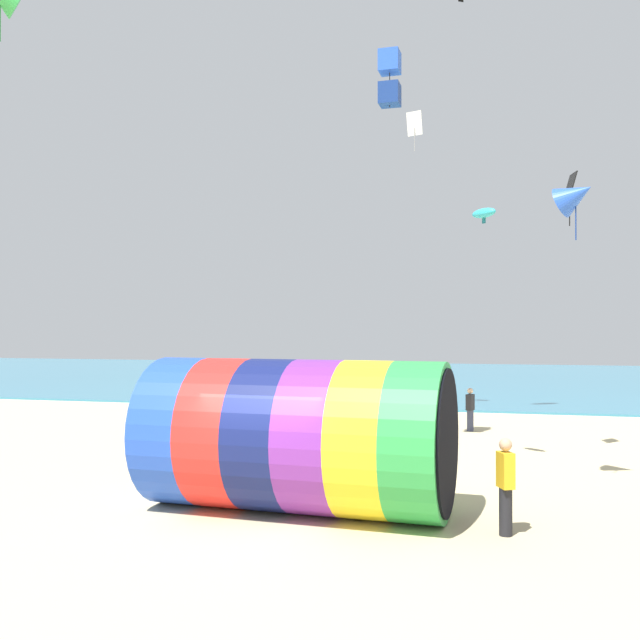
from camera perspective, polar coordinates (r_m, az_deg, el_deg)
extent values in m
plane|color=#CCBA8C|center=(14.56, -4.35, -15.73)|extent=(120.00, 120.00, 0.00)
cube|color=teal|center=(52.59, 9.11, -4.62)|extent=(120.00, 40.00, 0.10)
cylinder|color=blue|center=(15.94, -10.69, -8.62)|extent=(1.24, 3.20, 3.14)
cylinder|color=red|center=(15.48, -7.31, -8.87)|extent=(1.24, 3.20, 3.14)
cylinder|color=navy|center=(15.08, -3.73, -9.10)|extent=(1.24, 3.20, 3.14)
cylinder|color=purple|center=(14.74, 0.03, -9.30)|extent=(1.24, 3.20, 3.14)
cylinder|color=yellow|center=(14.46, 3.96, -9.47)|extent=(1.24, 3.20, 3.14)
cylinder|color=green|center=(14.25, 8.03, -9.60)|extent=(1.24, 3.20, 3.14)
cylinder|color=black|center=(14.17, 10.19, -9.65)|extent=(0.26, 2.88, 2.89)
cylinder|color=black|center=(13.88, 14.63, -14.62)|extent=(0.24, 0.24, 0.87)
cube|color=yellow|center=(13.71, 14.62, -11.54)|extent=(0.35, 0.42, 0.65)
sphere|color=tan|center=(13.63, 14.62, -9.62)|extent=(0.24, 0.24, 0.24)
cylinder|color=#1E642A|center=(24.48, -24.20, 20.94)|extent=(0.03, 0.03, 1.17)
cube|color=blue|center=(22.77, 5.59, 19.86)|extent=(0.63, 0.63, 0.65)
cube|color=navy|center=(22.45, 5.60, 17.52)|extent=(0.63, 0.63, 0.65)
cylinder|color=black|center=(22.61, 5.60, 18.70)|extent=(0.02, 0.02, 1.74)
cone|color=blue|center=(17.25, 19.78, 9.38)|extent=(1.20, 1.10, 0.97)
cylinder|color=navy|center=(17.16, 19.79, 7.38)|extent=(0.03, 0.03, 0.81)
cube|color=black|center=(21.85, 19.34, 9.92)|extent=(0.40, 0.67, 0.88)
cylinder|color=black|center=(21.75, 19.34, 8.30)|extent=(0.03, 0.03, 0.91)
cube|color=white|center=(31.69, 7.57, 15.32)|extent=(0.71, 0.41, 0.99)
cylinder|color=gray|center=(31.50, 7.57, 14.12)|extent=(0.03, 0.03, 1.00)
ellipsoid|color=#2DB2C6|center=(19.68, 12.97, 8.34)|extent=(0.85, 0.83, 0.35)
cube|color=#1B6B77|center=(19.65, 12.98, 7.84)|extent=(0.10, 0.09, 0.21)
cylinder|color=#726651|center=(28.53, -9.65, -7.35)|extent=(0.24, 0.24, 0.84)
cube|color=white|center=(28.45, -9.65, -5.89)|extent=(0.41, 0.41, 0.63)
sphere|color=beige|center=(28.41, -9.65, -4.99)|extent=(0.23, 0.23, 0.23)
cylinder|color=black|center=(21.03, -7.29, -9.75)|extent=(0.24, 0.24, 0.88)
cube|color=#232328|center=(20.92, -7.29, -7.67)|extent=(0.40, 0.41, 0.66)
sphere|color=#9E7051|center=(20.87, -7.29, -6.39)|extent=(0.24, 0.24, 0.24)
cylinder|color=#383D56|center=(26.74, 11.93, -7.89)|extent=(0.24, 0.24, 0.77)
cube|color=#232328|center=(26.66, 11.92, -6.45)|extent=(0.32, 0.41, 0.58)
sphere|color=beige|center=(26.62, 11.92, -5.57)|extent=(0.21, 0.21, 0.21)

